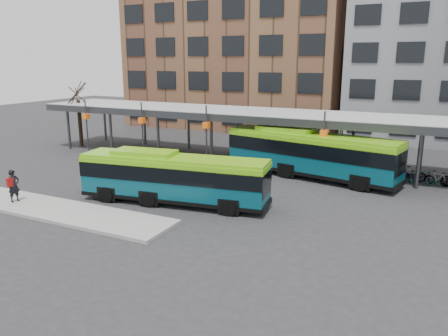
# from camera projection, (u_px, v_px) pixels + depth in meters

# --- Properties ---
(ground) EXTENTS (120.00, 120.00, 0.00)m
(ground) POSITION_uv_depth(u_px,v_px,m) (172.00, 210.00, 24.30)
(ground) COLOR #28282B
(ground) RESTS_ON ground
(boarding_island) EXTENTS (14.00, 3.00, 0.18)m
(boarding_island) POSITION_uv_depth(u_px,v_px,m) (58.00, 210.00, 23.99)
(boarding_island) COLOR gray
(boarding_island) RESTS_ON ground
(canopy) EXTENTS (40.00, 6.53, 4.80)m
(canopy) POSITION_uv_depth(u_px,v_px,m) (258.00, 115.00, 34.62)
(canopy) COLOR #999B9E
(canopy) RESTS_ON ground
(tree) EXTENTS (1.64, 1.64, 5.60)m
(tree) POSITION_uv_depth(u_px,v_px,m) (80.00, 121.00, 41.82)
(tree) COLOR black
(tree) RESTS_ON ground
(building_brick) EXTENTS (26.00, 14.00, 22.00)m
(building_brick) POSITION_uv_depth(u_px,v_px,m) (241.00, 36.00, 53.83)
(building_brick) COLOR brown
(building_brick) RESTS_ON ground
(bus_front) EXTENTS (11.22, 3.87, 3.03)m
(bus_front) POSITION_uv_depth(u_px,v_px,m) (173.00, 177.00, 25.13)
(bus_front) COLOR #074352
(bus_front) RESTS_ON ground
(bus_rear) EXTENTS (12.66, 5.06, 3.41)m
(bus_rear) POSITION_uv_depth(u_px,v_px,m) (310.00, 153.00, 30.74)
(bus_rear) COLOR #074352
(bus_rear) RESTS_ON ground
(pedestrian) EXTENTS (0.56, 0.75, 1.89)m
(pedestrian) POSITION_uv_depth(u_px,v_px,m) (14.00, 185.00, 24.98)
(pedestrian) COLOR black
(pedestrian) RESTS_ON boarding_island
(bike_rack) EXTENTS (7.24, 1.62, 1.07)m
(bike_rack) POSITION_uv_depth(u_px,v_px,m) (440.00, 178.00, 28.94)
(bike_rack) COLOR slate
(bike_rack) RESTS_ON ground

